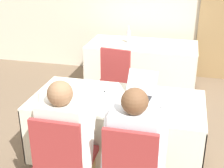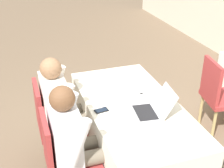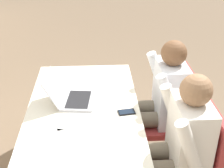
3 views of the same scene
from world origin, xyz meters
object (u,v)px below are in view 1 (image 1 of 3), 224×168
laptop (139,93)px  cell_phone (111,114)px  chair_far_spare (119,75)px  person_white_shirt (135,143)px  person_checkered_shirt (67,134)px  water_bottle (129,35)px  chair_near_left (63,157)px  chair_near_right (132,168)px

laptop → cell_phone: 0.45m
chair_far_spare → person_white_shirt: size_ratio=0.78×
chair_far_spare → person_white_shirt: person_white_shirt is taller
laptop → person_checkered_shirt: 0.87m
chair_far_spare → person_white_shirt: (0.52, -1.78, 0.16)m
water_bottle → laptop: bearing=-76.3°
chair_far_spare → person_checkered_shirt: bearing=97.6°
cell_phone → chair_near_left: chair_near_left is taller
cell_phone → chair_far_spare: (-0.25, 1.48, -0.22)m
chair_near_right → chair_far_spare: same height
laptop → chair_near_right: bearing=-77.2°
laptop → person_checkered_shirt: size_ratio=0.34×
chair_near_left → laptop: bearing=-120.5°
chair_near_left → cell_phone: bearing=-126.4°
chair_near_right → person_white_shirt: size_ratio=0.78×
person_checkered_shirt → chair_near_left: bearing=90.0°
chair_near_left → person_white_shirt: bearing=-169.7°
cell_phone → person_white_shirt: bearing=-56.5°
person_white_shirt → water_bottle: bearing=-78.1°
laptop → chair_near_right: (0.09, -0.82, -0.26)m
cell_phone → chair_far_spare: size_ratio=0.14×
laptop → chair_far_spare: bearing=118.7°
chair_far_spare → cell_phone: bearing=108.9°
laptop → person_checkered_shirt: (-0.48, -0.71, -0.10)m
chair_near_right → person_checkered_shirt: 0.60m
chair_far_spare → person_checkered_shirt: person_checkered_shirt is taller
person_checkered_shirt → person_white_shirt: same height
water_bottle → chair_far_spare: size_ratio=0.29×
chair_near_left → person_white_shirt: (0.57, 0.10, 0.16)m
chair_near_left → person_checkered_shirt: person_checkered_shirt is taller
cell_phone → chair_near_right: bearing=-64.6°
laptop → chair_near_left: bearing=-114.0°
chair_near_left → person_checkered_shirt: (-0.00, 0.10, 0.16)m
cell_phone → person_checkered_shirt: person_checkered_shirt is taller
chair_far_spare → chair_near_right: bearing=114.7°
chair_far_spare → person_checkered_shirt: (-0.05, -1.78, 0.16)m
person_checkered_shirt → water_bottle: bearing=-90.2°
laptop → chair_far_spare: size_ratio=0.43×
chair_near_right → person_white_shirt: (0.00, 0.10, 0.16)m
laptop → person_white_shirt: 0.73m
laptop → water_bottle: (-0.47, 1.95, 0.07)m
chair_near_right → person_checkered_shirt: (-0.57, 0.10, 0.16)m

